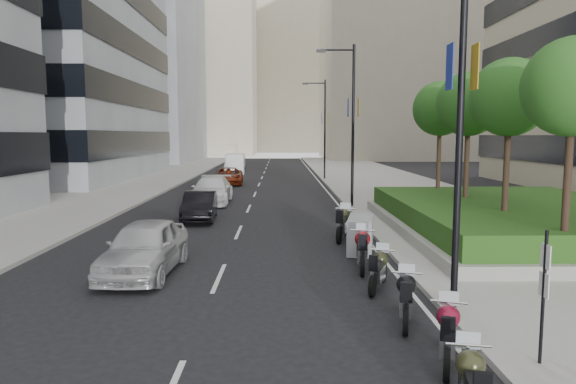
{
  "coord_description": "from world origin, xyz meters",
  "views": [
    {
      "loc": [
        0.28,
        -10.48,
        4.11
      ],
      "look_at": [
        0.56,
        8.41,
        2.0
      ],
      "focal_mm": 32.0,
      "sensor_mm": 36.0,
      "label": 1
    }
  ],
  "objects_px": {
    "motorcycle_2": "(406,298)",
    "delivery_van": "(235,164)",
    "lamp_post_2": "(323,124)",
    "lamp_post_0": "(454,91)",
    "motorcycle_1": "(448,334)",
    "car_a": "(145,247)",
    "lamp_post_1": "(350,117)",
    "motorcycle_3": "(379,270)",
    "car_d": "(228,176)",
    "motorcycle_6": "(343,224)",
    "car_c": "(212,190)",
    "car_b": "(200,206)",
    "parking_sign": "(544,290)",
    "motorcycle_4": "(362,249)",
    "motorcycle_5": "(360,235)"
  },
  "relations": [
    {
      "from": "lamp_post_0",
      "to": "car_c",
      "type": "bearing_deg",
      "value": 112.61
    },
    {
      "from": "car_a",
      "to": "motorcycle_1",
      "type": "bearing_deg",
      "value": -38.7
    },
    {
      "from": "motorcycle_1",
      "to": "delivery_van",
      "type": "distance_m",
      "value": 46.44
    },
    {
      "from": "car_c",
      "to": "delivery_van",
      "type": "height_order",
      "value": "delivery_van"
    },
    {
      "from": "lamp_post_2",
      "to": "car_c",
      "type": "distance_m",
      "value": 18.23
    },
    {
      "from": "lamp_post_1",
      "to": "motorcycle_5",
      "type": "height_order",
      "value": "lamp_post_1"
    },
    {
      "from": "motorcycle_1",
      "to": "motorcycle_2",
      "type": "height_order",
      "value": "motorcycle_2"
    },
    {
      "from": "parking_sign",
      "to": "motorcycle_3",
      "type": "bearing_deg",
      "value": 111.26
    },
    {
      "from": "lamp_post_1",
      "to": "car_a",
      "type": "xyz_separation_m",
      "value": [
        -7.89,
        -13.5,
        -4.27
      ]
    },
    {
      "from": "lamp_post_0",
      "to": "motorcycle_6",
      "type": "xyz_separation_m",
      "value": [
        -1.39,
        8.41,
        -4.43
      ]
    },
    {
      "from": "lamp_post_0",
      "to": "car_b",
      "type": "height_order",
      "value": "lamp_post_0"
    },
    {
      "from": "parking_sign",
      "to": "car_c",
      "type": "height_order",
      "value": "parking_sign"
    },
    {
      "from": "motorcycle_3",
      "to": "motorcycle_4",
      "type": "bearing_deg",
      "value": 25.33
    },
    {
      "from": "motorcycle_6",
      "to": "motorcycle_4",
      "type": "bearing_deg",
      "value": -162.97
    },
    {
      "from": "motorcycle_5",
      "to": "car_d",
      "type": "relative_size",
      "value": 0.43
    },
    {
      "from": "car_d",
      "to": "delivery_van",
      "type": "relative_size",
      "value": 1.0
    },
    {
      "from": "lamp_post_0",
      "to": "lamp_post_1",
      "type": "relative_size",
      "value": 1.0
    },
    {
      "from": "motorcycle_3",
      "to": "car_d",
      "type": "xyz_separation_m",
      "value": [
        -6.96,
        29.24,
        0.18
      ]
    },
    {
      "from": "delivery_van",
      "to": "motorcycle_2",
      "type": "bearing_deg",
      "value": -82.27
    },
    {
      "from": "lamp_post_2",
      "to": "car_d",
      "type": "relative_size",
      "value": 1.78
    },
    {
      "from": "motorcycle_2",
      "to": "car_a",
      "type": "height_order",
      "value": "car_a"
    },
    {
      "from": "car_c",
      "to": "motorcycle_4",
      "type": "bearing_deg",
      "value": -66.98
    },
    {
      "from": "lamp_post_2",
      "to": "delivery_van",
      "type": "xyz_separation_m",
      "value": [
        -8.67,
        8.17,
        -4.09
      ]
    },
    {
      "from": "motorcycle_2",
      "to": "motorcycle_6",
      "type": "bearing_deg",
      "value": 15.83
    },
    {
      "from": "lamp_post_0",
      "to": "motorcycle_5",
      "type": "bearing_deg",
      "value": 99.7
    },
    {
      "from": "car_d",
      "to": "delivery_van",
      "type": "bearing_deg",
      "value": 89.17
    },
    {
      "from": "motorcycle_2",
      "to": "motorcycle_5",
      "type": "bearing_deg",
      "value": 13.57
    },
    {
      "from": "motorcycle_1",
      "to": "motorcycle_3",
      "type": "height_order",
      "value": "motorcycle_1"
    },
    {
      "from": "motorcycle_3",
      "to": "car_c",
      "type": "relative_size",
      "value": 0.34
    },
    {
      "from": "car_b",
      "to": "car_c",
      "type": "distance_m",
      "value": 6.08
    },
    {
      "from": "lamp_post_0",
      "to": "parking_sign",
      "type": "xyz_separation_m",
      "value": [
        0.66,
        -3.0,
        -3.61
      ]
    },
    {
      "from": "car_b",
      "to": "delivery_van",
      "type": "height_order",
      "value": "delivery_van"
    },
    {
      "from": "lamp_post_1",
      "to": "lamp_post_2",
      "type": "bearing_deg",
      "value": 90.0
    },
    {
      "from": "lamp_post_0",
      "to": "motorcycle_1",
      "type": "distance_m",
      "value": 5.29
    },
    {
      "from": "lamp_post_0",
      "to": "lamp_post_1",
      "type": "distance_m",
      "value": 17.0
    },
    {
      "from": "lamp_post_0",
      "to": "car_b",
      "type": "distance_m",
      "value": 15.85
    },
    {
      "from": "motorcycle_2",
      "to": "delivery_van",
      "type": "bearing_deg",
      "value": 23.8
    },
    {
      "from": "motorcycle_1",
      "to": "car_d",
      "type": "height_order",
      "value": "car_d"
    },
    {
      "from": "motorcycle_4",
      "to": "car_d",
      "type": "distance_m",
      "value": 28.01
    },
    {
      "from": "lamp_post_2",
      "to": "motorcycle_2",
      "type": "distance_m",
      "value": 35.91
    },
    {
      "from": "motorcycle_1",
      "to": "motorcycle_4",
      "type": "relative_size",
      "value": 0.85
    },
    {
      "from": "lamp_post_2",
      "to": "motorcycle_5",
      "type": "height_order",
      "value": "lamp_post_2"
    },
    {
      "from": "parking_sign",
      "to": "car_c",
      "type": "bearing_deg",
      "value": 111.29
    },
    {
      "from": "lamp_post_1",
      "to": "delivery_van",
      "type": "height_order",
      "value": "lamp_post_1"
    },
    {
      "from": "lamp_post_0",
      "to": "motorcycle_4",
      "type": "relative_size",
      "value": 3.97
    },
    {
      "from": "car_d",
      "to": "lamp_post_1",
      "type": "bearing_deg",
      "value": -62.94
    },
    {
      "from": "delivery_van",
      "to": "motorcycle_6",
      "type": "bearing_deg",
      "value": -80.25
    },
    {
      "from": "lamp_post_0",
      "to": "lamp_post_2",
      "type": "relative_size",
      "value": 1.0
    },
    {
      "from": "motorcycle_5",
      "to": "delivery_van",
      "type": "bearing_deg",
      "value": 23.06
    },
    {
      "from": "motorcycle_4",
      "to": "delivery_van",
      "type": "relative_size",
      "value": 0.45
    }
  ]
}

